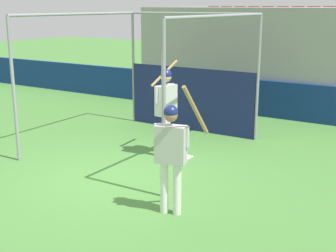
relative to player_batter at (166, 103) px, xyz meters
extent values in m
plane|color=#477F38|center=(-0.16, -1.84, -1.16)|extent=(60.00, 60.00, 0.00)
cube|color=navy|center=(-0.16, 4.63, -0.63)|extent=(24.00, 0.12, 1.07)
cube|color=#9E9E99|center=(-0.16, 6.69, 0.40)|extent=(7.60, 4.00, 3.12)
cube|color=maroon|center=(-3.19, 5.09, -0.04)|extent=(0.45, 0.40, 0.10)
cube|color=maroon|center=(-3.19, 5.27, 0.19)|extent=(0.45, 0.06, 0.40)
cube|color=maroon|center=(-2.64, 5.09, -0.04)|extent=(0.45, 0.40, 0.10)
cube|color=maroon|center=(-2.64, 5.27, 0.19)|extent=(0.45, 0.06, 0.40)
cube|color=maroon|center=(-2.09, 5.09, -0.04)|extent=(0.45, 0.40, 0.10)
cube|color=maroon|center=(-2.09, 5.27, 0.19)|extent=(0.45, 0.06, 0.40)
cube|color=maroon|center=(-1.54, 5.09, -0.04)|extent=(0.45, 0.40, 0.10)
cube|color=maroon|center=(-1.54, 5.27, 0.19)|extent=(0.45, 0.06, 0.40)
cube|color=maroon|center=(-0.99, 5.09, -0.04)|extent=(0.45, 0.40, 0.10)
cube|color=maroon|center=(-0.99, 5.27, 0.19)|extent=(0.45, 0.06, 0.40)
cube|color=maroon|center=(-0.44, 5.09, -0.04)|extent=(0.45, 0.40, 0.10)
cube|color=maroon|center=(-0.44, 5.27, 0.19)|extent=(0.45, 0.06, 0.40)
cube|color=maroon|center=(0.11, 5.09, -0.04)|extent=(0.45, 0.40, 0.10)
cube|color=maroon|center=(0.11, 5.27, 0.19)|extent=(0.45, 0.06, 0.40)
cube|color=maroon|center=(0.66, 5.09, -0.04)|extent=(0.45, 0.40, 0.10)
cube|color=maroon|center=(0.66, 5.27, 0.19)|extent=(0.45, 0.06, 0.40)
cube|color=maroon|center=(1.21, 5.09, -0.04)|extent=(0.45, 0.40, 0.10)
cube|color=maroon|center=(1.21, 5.27, 0.19)|extent=(0.45, 0.06, 0.40)
cube|color=maroon|center=(1.76, 5.09, -0.04)|extent=(0.45, 0.40, 0.10)
cube|color=maroon|center=(1.76, 5.27, 0.19)|extent=(0.45, 0.06, 0.40)
cube|color=maroon|center=(2.31, 5.09, -0.04)|extent=(0.45, 0.40, 0.10)
cube|color=maroon|center=(-3.19, 5.89, 0.36)|extent=(0.45, 0.40, 0.10)
cube|color=maroon|center=(-3.19, 6.07, 0.59)|extent=(0.45, 0.06, 0.40)
cube|color=maroon|center=(-2.64, 5.89, 0.36)|extent=(0.45, 0.40, 0.10)
cube|color=maroon|center=(-2.64, 6.07, 0.59)|extent=(0.45, 0.06, 0.40)
cube|color=maroon|center=(-2.09, 5.89, 0.36)|extent=(0.45, 0.40, 0.10)
cube|color=maroon|center=(-2.09, 6.07, 0.59)|extent=(0.45, 0.06, 0.40)
cube|color=maroon|center=(-1.54, 5.89, 0.36)|extent=(0.45, 0.40, 0.10)
cube|color=maroon|center=(-1.54, 6.07, 0.59)|extent=(0.45, 0.06, 0.40)
cube|color=maroon|center=(-0.99, 5.89, 0.36)|extent=(0.45, 0.40, 0.10)
cube|color=maroon|center=(-0.99, 6.07, 0.59)|extent=(0.45, 0.06, 0.40)
cube|color=maroon|center=(-0.44, 5.89, 0.36)|extent=(0.45, 0.40, 0.10)
cube|color=maroon|center=(-0.44, 6.07, 0.59)|extent=(0.45, 0.06, 0.40)
cube|color=maroon|center=(0.11, 5.89, 0.36)|extent=(0.45, 0.40, 0.10)
cube|color=maroon|center=(0.11, 6.07, 0.59)|extent=(0.45, 0.06, 0.40)
cube|color=maroon|center=(0.66, 5.89, 0.36)|extent=(0.45, 0.40, 0.10)
cube|color=maroon|center=(0.66, 6.07, 0.59)|extent=(0.45, 0.06, 0.40)
cube|color=maroon|center=(1.21, 5.89, 0.36)|extent=(0.45, 0.40, 0.10)
cube|color=maroon|center=(1.21, 6.07, 0.59)|extent=(0.45, 0.06, 0.40)
cube|color=maroon|center=(1.76, 5.89, 0.36)|extent=(0.45, 0.40, 0.10)
cube|color=maroon|center=(1.76, 6.07, 0.59)|extent=(0.45, 0.06, 0.40)
cube|color=maroon|center=(-3.19, 6.69, 0.76)|extent=(0.45, 0.40, 0.10)
cube|color=maroon|center=(-3.19, 6.87, 0.99)|extent=(0.45, 0.06, 0.40)
cube|color=maroon|center=(-2.64, 6.69, 0.76)|extent=(0.45, 0.40, 0.10)
cube|color=maroon|center=(-2.64, 6.87, 0.99)|extent=(0.45, 0.06, 0.40)
cube|color=maroon|center=(-2.09, 6.69, 0.76)|extent=(0.45, 0.40, 0.10)
cube|color=maroon|center=(-2.09, 6.87, 0.99)|extent=(0.45, 0.06, 0.40)
cube|color=maroon|center=(-1.54, 6.69, 0.76)|extent=(0.45, 0.40, 0.10)
cube|color=maroon|center=(-1.54, 6.87, 0.99)|extent=(0.45, 0.06, 0.40)
cube|color=maroon|center=(-0.99, 6.69, 0.76)|extent=(0.45, 0.40, 0.10)
cube|color=maroon|center=(-0.99, 6.87, 0.99)|extent=(0.45, 0.06, 0.40)
cube|color=maroon|center=(-0.44, 6.69, 0.76)|extent=(0.45, 0.40, 0.10)
cube|color=maroon|center=(-0.44, 6.87, 0.99)|extent=(0.45, 0.06, 0.40)
cube|color=maroon|center=(0.11, 6.69, 0.76)|extent=(0.45, 0.40, 0.10)
cube|color=maroon|center=(0.11, 6.87, 0.99)|extent=(0.45, 0.06, 0.40)
cube|color=maroon|center=(0.66, 6.69, 0.76)|extent=(0.45, 0.40, 0.10)
cube|color=maroon|center=(0.66, 6.87, 0.99)|extent=(0.45, 0.06, 0.40)
cube|color=maroon|center=(1.21, 6.69, 0.76)|extent=(0.45, 0.40, 0.10)
cube|color=maroon|center=(1.21, 6.87, 0.99)|extent=(0.45, 0.06, 0.40)
cube|color=maroon|center=(1.76, 6.69, 0.76)|extent=(0.45, 0.40, 0.10)
cube|color=maroon|center=(1.76, 6.87, 0.99)|extent=(0.45, 0.06, 0.40)
cube|color=maroon|center=(-3.19, 7.49, 1.16)|extent=(0.45, 0.40, 0.10)
cube|color=maroon|center=(-3.19, 7.67, 1.39)|extent=(0.45, 0.06, 0.40)
cube|color=maroon|center=(-2.64, 7.49, 1.16)|extent=(0.45, 0.40, 0.10)
cube|color=maroon|center=(-2.64, 7.67, 1.39)|extent=(0.45, 0.06, 0.40)
cube|color=maroon|center=(-2.09, 7.49, 1.16)|extent=(0.45, 0.40, 0.10)
cube|color=maroon|center=(-2.09, 7.67, 1.39)|extent=(0.45, 0.06, 0.40)
cube|color=maroon|center=(-1.54, 7.49, 1.16)|extent=(0.45, 0.40, 0.10)
cube|color=maroon|center=(-1.54, 7.67, 1.39)|extent=(0.45, 0.06, 0.40)
cube|color=maroon|center=(-0.99, 7.49, 1.16)|extent=(0.45, 0.40, 0.10)
cube|color=maroon|center=(-0.99, 7.67, 1.39)|extent=(0.45, 0.06, 0.40)
cube|color=maroon|center=(-0.44, 7.49, 1.16)|extent=(0.45, 0.40, 0.10)
cube|color=maroon|center=(-0.44, 7.67, 1.39)|extent=(0.45, 0.06, 0.40)
cube|color=maroon|center=(0.11, 7.49, 1.16)|extent=(0.45, 0.40, 0.10)
cube|color=maroon|center=(0.11, 7.67, 1.39)|extent=(0.45, 0.06, 0.40)
cube|color=maroon|center=(0.66, 7.49, 1.16)|extent=(0.45, 0.40, 0.10)
cube|color=maroon|center=(0.66, 7.67, 1.39)|extent=(0.45, 0.06, 0.40)
cube|color=maroon|center=(1.21, 7.49, 1.16)|extent=(0.45, 0.40, 0.10)
cube|color=maroon|center=(1.21, 7.67, 1.39)|extent=(0.45, 0.06, 0.40)
cube|color=maroon|center=(-3.19, 8.29, 1.56)|extent=(0.45, 0.40, 0.10)
cube|color=maroon|center=(-3.19, 8.47, 1.79)|extent=(0.45, 0.06, 0.40)
cube|color=maroon|center=(-2.64, 8.29, 1.56)|extent=(0.45, 0.40, 0.10)
cube|color=maroon|center=(-2.64, 8.47, 1.79)|extent=(0.45, 0.06, 0.40)
cube|color=maroon|center=(-2.09, 8.29, 1.56)|extent=(0.45, 0.40, 0.10)
cube|color=maroon|center=(-2.09, 8.47, 1.79)|extent=(0.45, 0.06, 0.40)
cube|color=maroon|center=(-1.54, 8.29, 1.56)|extent=(0.45, 0.40, 0.10)
cube|color=maroon|center=(-1.54, 8.47, 1.79)|extent=(0.45, 0.06, 0.40)
cube|color=maroon|center=(-0.99, 8.29, 1.56)|extent=(0.45, 0.40, 0.10)
cube|color=maroon|center=(-0.99, 8.47, 1.79)|extent=(0.45, 0.06, 0.40)
cube|color=maroon|center=(-0.44, 8.29, 1.56)|extent=(0.45, 0.40, 0.10)
cube|color=maroon|center=(-0.44, 8.47, 1.79)|extent=(0.45, 0.06, 0.40)
cube|color=maroon|center=(0.11, 8.29, 1.56)|extent=(0.45, 0.40, 0.10)
cube|color=maroon|center=(0.11, 8.47, 1.79)|extent=(0.45, 0.06, 0.40)
cube|color=maroon|center=(0.66, 8.29, 1.56)|extent=(0.45, 0.40, 0.10)
cube|color=maroon|center=(0.66, 8.47, 1.79)|extent=(0.45, 0.06, 0.40)
cube|color=maroon|center=(1.21, 8.29, 1.56)|extent=(0.45, 0.40, 0.10)
cube|color=maroon|center=(1.21, 8.47, 1.79)|extent=(0.45, 0.06, 0.40)
cylinder|color=gray|center=(-2.44, -1.97, 0.33)|extent=(0.07, 0.07, 2.99)
cylinder|color=gray|center=(1.21, -1.97, 0.33)|extent=(0.07, 0.07, 2.99)
cylinder|color=gray|center=(-2.44, 2.16, 0.33)|extent=(0.07, 0.07, 2.99)
cylinder|color=gray|center=(1.21, 2.16, 0.33)|extent=(0.07, 0.07, 2.99)
cylinder|color=gray|center=(-2.44, 0.09, 1.82)|extent=(0.06, 4.13, 0.06)
cylinder|color=gray|center=(1.21, 0.09, 1.82)|extent=(0.06, 4.13, 0.06)
cylinder|color=gray|center=(-0.62, 2.16, 1.82)|extent=(3.65, 0.06, 0.06)
cube|color=navy|center=(-0.62, 2.14, -0.35)|extent=(3.58, 0.03, 1.64)
cube|color=white|center=(0.36, -0.01, -1.16)|extent=(0.44, 0.44, 0.02)
cylinder|color=white|center=(0.05, -0.13, -0.71)|extent=(0.15, 0.15, 0.91)
cylinder|color=white|center=(-0.04, 0.11, -0.71)|extent=(0.15, 0.15, 0.91)
cube|color=#B7B7B7|center=(0.01, -0.01, 0.06)|extent=(0.29, 0.52, 0.64)
sphere|color=tan|center=(0.01, -0.01, 0.56)|extent=(0.23, 0.23, 0.23)
sphere|color=navy|center=(0.01, -0.01, 0.61)|extent=(0.24, 0.24, 0.24)
cylinder|color=#B7B7B7|center=(-0.07, -0.26, 0.21)|extent=(0.08, 0.08, 0.35)
cylinder|color=#B7B7B7|center=(0.01, 0.26, 0.21)|extent=(0.08, 0.08, 0.35)
cylinder|color=#AD7F4C|center=(-0.24, 0.32, 0.58)|extent=(0.29, 0.72, 0.54)
sphere|color=#AD7F4C|center=(0.09, 0.20, 0.33)|extent=(0.08, 0.08, 0.08)
cylinder|color=white|center=(1.55, -2.49, -0.75)|extent=(0.16, 0.16, 0.84)
cylinder|color=white|center=(1.75, -2.44, -0.75)|extent=(0.16, 0.16, 0.84)
cube|color=#B7B7B7|center=(1.65, -2.46, -0.03)|extent=(0.51, 0.33, 0.59)
sphere|color=#A37556|center=(1.65, -2.46, 0.43)|extent=(0.21, 0.21, 0.21)
sphere|color=navy|center=(1.65, -2.46, 0.47)|extent=(0.22, 0.22, 0.22)
cylinder|color=#B7B7B7|center=(1.40, -2.49, 0.10)|extent=(0.08, 0.08, 0.33)
cylinder|color=#B7B7B7|center=(1.88, -2.37, 0.10)|extent=(0.08, 0.08, 0.33)
cylinder|color=#AD7F4C|center=(2.03, -2.38, 0.53)|extent=(0.17, 0.59, 0.81)
sphere|color=#AD7F4C|center=(1.76, -2.33, 0.14)|extent=(0.08, 0.08, 0.08)
camera|label=1|loc=(5.24, -8.26, 2.02)|focal=50.00mm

